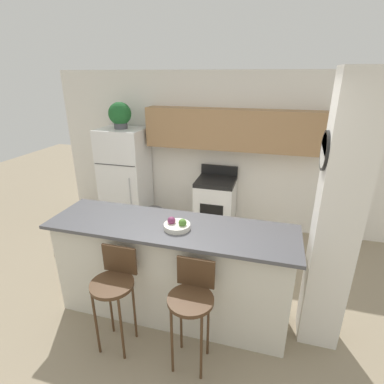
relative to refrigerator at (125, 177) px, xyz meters
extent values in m
plane|color=gray|center=(1.52, -1.94, -0.83)|extent=(14.00, 14.00, 0.00)
cube|color=white|center=(1.52, 0.37, 0.45)|extent=(5.60, 0.06, 2.55)
cube|color=#9E754C|center=(1.80, 0.18, 0.86)|extent=(2.75, 0.32, 0.61)
cube|color=white|center=(1.60, 0.20, 0.73)|extent=(0.63, 0.28, 0.12)
cube|color=white|center=(3.03, -1.85, 0.45)|extent=(0.36, 0.32, 2.55)
cylinder|color=black|center=(2.84, -1.85, 1.08)|extent=(0.02, 0.33, 0.33)
cylinder|color=white|center=(2.83, -1.85, 1.08)|extent=(0.01, 0.29, 0.29)
cube|color=silver|center=(1.52, -1.94, -0.30)|extent=(2.39, 0.60, 1.05)
cube|color=#4C4C51|center=(1.52, -1.94, 0.24)|extent=(2.51, 0.72, 0.04)
cube|color=white|center=(0.00, 0.00, -0.26)|extent=(0.76, 0.63, 1.13)
cube|color=white|center=(0.00, 0.00, 0.56)|extent=(0.76, 0.63, 0.53)
cube|color=#333333|center=(0.00, -0.32, 0.30)|extent=(0.72, 0.01, 0.01)
cylinder|color=#B2B2B7|center=(0.24, -0.33, -0.21)|extent=(0.02, 0.02, 0.62)
cube|color=white|center=(1.60, 0.03, -0.40)|extent=(0.61, 0.60, 0.85)
cube|color=black|center=(1.60, 0.03, 0.05)|extent=(0.61, 0.60, 0.06)
cube|color=black|center=(1.60, 0.30, 0.16)|extent=(0.61, 0.04, 0.16)
cube|color=black|center=(1.60, -0.28, -0.36)|extent=(0.37, 0.01, 0.27)
cylinder|color=#4C331E|center=(1.15, -2.51, -0.11)|extent=(0.40, 0.40, 0.03)
cube|color=#4C331E|center=(1.15, -2.34, 0.05)|extent=(0.34, 0.02, 0.28)
cylinder|color=#4C331E|center=(1.02, -2.64, -0.48)|extent=(0.02, 0.02, 0.70)
cylinder|color=#4C331E|center=(1.28, -2.64, -0.48)|extent=(0.02, 0.02, 0.70)
cylinder|color=#4C331E|center=(1.02, -2.38, -0.48)|extent=(0.02, 0.02, 0.70)
cylinder|color=#4C331E|center=(1.28, -2.38, -0.48)|extent=(0.02, 0.02, 0.70)
cylinder|color=#4C331E|center=(1.89, -2.51, -0.11)|extent=(0.40, 0.40, 0.03)
cube|color=#4C331E|center=(1.89, -2.34, 0.05)|extent=(0.34, 0.02, 0.28)
cylinder|color=#4C331E|center=(1.76, -2.64, -0.48)|extent=(0.02, 0.02, 0.70)
cylinder|color=#4C331E|center=(2.02, -2.64, -0.48)|extent=(0.02, 0.02, 0.70)
cylinder|color=#4C331E|center=(1.76, -2.38, -0.48)|extent=(0.02, 0.02, 0.70)
cylinder|color=#4C331E|center=(2.02, -2.38, -0.48)|extent=(0.02, 0.02, 0.70)
cylinder|color=#4C4C51|center=(0.00, 0.00, 0.88)|extent=(0.21, 0.21, 0.10)
sphere|color=#1E5B28|center=(0.00, 0.00, 1.07)|extent=(0.37, 0.37, 0.37)
cylinder|color=silver|center=(1.61, -1.98, 0.28)|extent=(0.26, 0.26, 0.05)
sphere|color=#4C7F2D|center=(1.67, -1.99, 0.33)|extent=(0.08, 0.08, 0.08)
sphere|color=#7A2D56|center=(1.55, -1.98, 0.33)|extent=(0.08, 0.08, 0.08)
cylinder|color=#59595B|center=(0.60, -0.21, -0.64)|extent=(0.28, 0.28, 0.38)
camera|label=1|loc=(2.44, -4.43, 1.66)|focal=28.00mm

